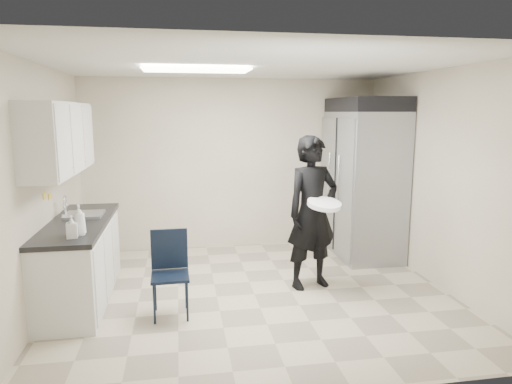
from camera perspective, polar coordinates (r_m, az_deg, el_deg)
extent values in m
plane|color=#B8AB90|center=(5.46, -0.20, -12.65)|extent=(4.50, 4.50, 0.00)
plane|color=silver|center=(5.06, -0.22, 15.65)|extent=(4.50, 4.50, 0.00)
plane|color=beige|center=(7.06, -2.87, 3.47)|extent=(4.50, 0.00, 4.50)
plane|color=beige|center=(5.23, -25.32, 0.22)|extent=(0.00, 4.00, 4.00)
plane|color=beige|center=(5.90, 21.91, 1.46)|extent=(0.00, 4.00, 4.00)
cube|color=white|center=(5.39, -7.46, 14.90)|extent=(1.20, 0.60, 0.02)
cube|color=silver|center=(5.55, -21.08, -8.23)|extent=(0.60, 1.90, 0.86)
cube|color=black|center=(5.43, -21.38, -3.65)|extent=(0.64, 1.95, 0.05)
cube|color=gray|center=(5.67, -20.67, -3.21)|extent=(0.42, 0.40, 0.14)
cylinder|color=silver|center=(5.68, -22.74, -1.77)|extent=(0.02, 0.02, 0.24)
cube|color=silver|center=(5.32, -23.34, 6.21)|extent=(0.35, 1.80, 0.75)
cube|color=black|center=(6.47, -21.41, 5.05)|extent=(0.22, 0.30, 0.35)
cube|color=yellow|center=(5.34, -24.91, -0.45)|extent=(0.00, 0.12, 0.07)
cube|color=yellow|center=(5.53, -24.34, -0.48)|extent=(0.00, 0.12, 0.07)
cube|color=gray|center=(6.86, 13.25, 0.92)|extent=(0.80, 1.35, 2.10)
cube|color=black|center=(6.78, 13.64, 10.56)|extent=(0.80, 1.35, 0.20)
cube|color=black|center=(4.85, -10.69, -10.32)|extent=(0.39, 0.39, 0.86)
imported|color=black|center=(5.47, 7.05, -2.59)|extent=(0.77, 0.61, 1.83)
cylinder|color=white|center=(5.24, 8.54, -1.49)|extent=(0.48, 0.48, 0.05)
imported|color=silver|center=(4.77, -21.22, -3.27)|extent=(0.14, 0.14, 0.30)
imported|color=silver|center=(4.70, -22.04, -4.04)|extent=(0.11, 0.11, 0.22)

